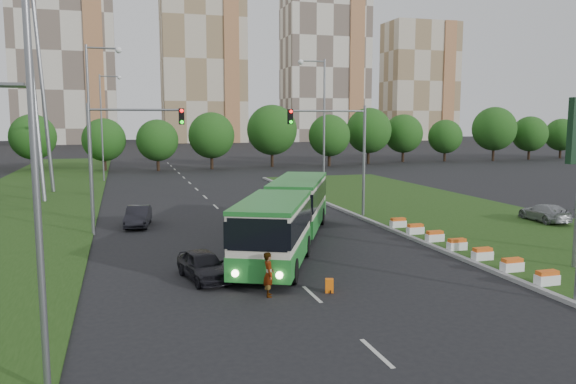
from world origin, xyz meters
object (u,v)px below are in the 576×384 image
object	(u,v)px
traffic_mast_left	(118,147)
car_median	(544,213)
articulated_bus	(282,214)
car_left_near	(203,265)
shopping_trolley	(329,286)
pedestrian	(269,274)
traffic_mast_median	(343,143)
car_left_far	(138,216)

from	to	relation	value
traffic_mast_left	car_median	world-z (taller)	traffic_mast_left
articulated_bus	car_left_near	size ratio (longest dim) A/B	4.65
shopping_trolley	traffic_mast_left	bearing A→B (deg)	137.02
traffic_mast_left	pedestrian	size ratio (longest dim) A/B	4.45
car_left_near	shopping_trolley	size ratio (longest dim) A/B	6.73
traffic_mast_median	car_left_near	world-z (taller)	traffic_mast_median
car_left_far	traffic_mast_median	bearing A→B (deg)	4.09
car_median	pedestrian	world-z (taller)	pedestrian
traffic_mast_left	articulated_bus	bearing A→B (deg)	-35.62
traffic_mast_left	pedestrian	xyz separation A→B (m)	(5.64, -14.74, -4.45)
traffic_mast_median	shopping_trolley	world-z (taller)	traffic_mast_median
traffic_mast_median	articulated_bus	xyz separation A→B (m)	(-6.50, -7.20, -3.57)
articulated_bus	shopping_trolley	bearing A→B (deg)	-68.48
traffic_mast_median	articulated_bus	world-z (taller)	traffic_mast_median
articulated_bus	car_median	size ratio (longest dim) A/B	4.25
traffic_mast_left	car_left_far	size ratio (longest dim) A/B	1.98
articulated_bus	car_left_far	bearing A→B (deg)	157.28
pedestrian	shopping_trolley	bearing A→B (deg)	-84.70
traffic_mast_median	shopping_trolley	xyz separation A→B (m)	(-7.02, -15.96, -5.07)
car_left_near	pedestrian	distance (m)	3.80
articulated_bus	pedestrian	bearing A→B (deg)	-84.55
traffic_mast_left	articulated_bus	distance (m)	11.23
traffic_mast_median	car_left_near	distance (m)	17.83
traffic_mast_left	pedestrian	distance (m)	16.40
car_left_near	pedestrian	xyz separation A→B (m)	(2.16, -3.11, 0.25)
car_left_far	car_median	size ratio (longest dim) A/B	0.97
traffic_mast_median	car_left_far	size ratio (longest dim) A/B	1.98
traffic_mast_median	car_left_far	xyz separation A→B (m)	(-14.05, 1.08, -4.68)
traffic_mast_left	articulated_bus	size ratio (longest dim) A/B	0.45
articulated_bus	car_left_far	world-z (taller)	articulated_bus
car_median	shopping_trolley	distance (m)	21.94
car_left_near	car_left_far	distance (m)	13.91
shopping_trolley	pedestrian	bearing A→B (deg)	-166.43
car_left_far	articulated_bus	bearing A→B (deg)	-39.14
traffic_mast_median	pedestrian	xyz separation A→B (m)	(-9.52, -15.74, -4.45)
car_left_near	traffic_mast_median	bearing A→B (deg)	35.85
traffic_mast_left	pedestrian	bearing A→B (deg)	-69.06
traffic_mast_left	car_left_near	size ratio (longest dim) A/B	2.10
articulated_bus	shopping_trolley	size ratio (longest dim) A/B	31.27
car_median	pedestrian	bearing A→B (deg)	28.73
shopping_trolley	traffic_mast_median	bearing A→B (deg)	84.73
car_median	car_left_near	bearing A→B (deg)	20.16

